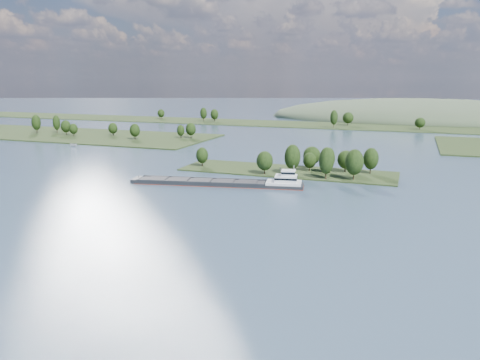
% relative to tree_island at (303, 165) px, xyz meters
% --- Properties ---
extents(ground, '(1800.00, 1800.00, 0.00)m').
position_rel_tree_island_xyz_m(ground, '(-7.62, -58.85, -4.15)').
color(ground, '#374960').
rests_on(ground, ground).
extents(tree_island, '(100.00, 30.27, 15.02)m').
position_rel_tree_island_xyz_m(tree_island, '(0.00, 0.00, 0.00)').
color(tree_island, '#202F14').
rests_on(tree_island, ground).
extents(left_bank, '(300.00, 80.00, 15.90)m').
position_rel_tree_island_xyz_m(left_bank, '(-236.45, 81.32, -3.19)').
color(left_bank, '#202F14').
rests_on(left_bank, ground).
extents(back_shoreline, '(900.00, 60.00, 16.45)m').
position_rel_tree_island_xyz_m(back_shoreline, '(-0.32, 220.84, -3.46)').
color(back_shoreline, '#202F14').
rests_on(back_shoreline, ground).
extents(hill_west, '(320.00, 160.00, 44.00)m').
position_rel_tree_island_xyz_m(hill_west, '(52.38, 321.15, -4.15)').
color(hill_west, '#3C4B34').
rests_on(hill_west, ground).
extents(cargo_barge, '(71.90, 21.60, 9.68)m').
position_rel_tree_island_xyz_m(cargo_barge, '(-23.09, -34.30, -2.93)').
color(cargo_barge, black).
rests_on(cargo_barge, ground).
extents(motorboat, '(5.38, 2.13, 2.06)m').
position_rel_tree_island_xyz_m(motorboat, '(-156.66, 33.43, -3.13)').
color(motorboat, silver).
rests_on(motorboat, ground).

